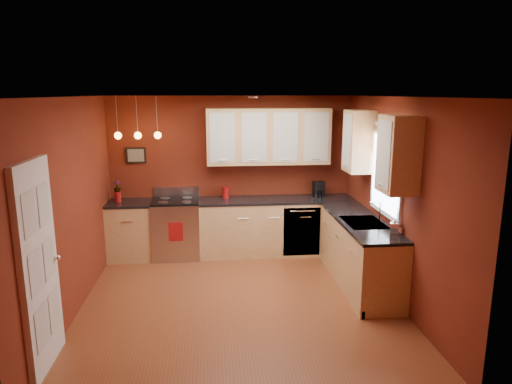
{
  "coord_description": "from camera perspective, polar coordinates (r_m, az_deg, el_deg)",
  "views": [
    {
      "loc": [
        -0.31,
        -5.44,
        2.65
      ],
      "look_at": [
        0.31,
        1.0,
        1.23
      ],
      "focal_mm": 32.0,
      "sensor_mm": 36.0,
      "label": 1
    }
  ],
  "objects": [
    {
      "name": "wall_back",
      "position": [
        7.66,
        -3.09,
        2.19
      ],
      "size": [
        4.0,
        0.02,
        2.6
      ],
      "primitive_type": "cube",
      "color": "maroon",
      "rests_on": "floor"
    },
    {
      "name": "base_cabinets_back_right",
      "position": [
        7.64,
        2.58,
        -4.41
      ],
      "size": [
        2.54,
        0.6,
        0.9
      ],
      "primitive_type": "cube",
      "color": "#E6B47B",
      "rests_on": "floor"
    },
    {
      "name": "red_vase",
      "position": [
        7.59,
        -16.9,
        -0.57
      ],
      "size": [
        0.1,
        0.1,
        0.16
      ],
      "primitive_type": "cylinder",
      "color": "maroon",
      "rests_on": "counter_back_left"
    },
    {
      "name": "coffee_maker",
      "position": [
        7.71,
        7.83,
        0.31
      ],
      "size": [
        0.2,
        0.2,
        0.26
      ],
      "rotation": [
        0.0,
        0.0,
        0.16
      ],
      "color": "black",
      "rests_on": "counter_back_right"
    },
    {
      "name": "sink",
      "position": [
        6.32,
        13.33,
        -3.91
      ],
      "size": [
        0.5,
        0.7,
        0.33
      ],
      "color": "gray",
      "rests_on": "counter_right"
    },
    {
      "name": "flowers",
      "position": [
        7.56,
        -16.97,
        0.61
      ],
      "size": [
        0.12,
        0.12,
        0.19
      ],
      "primitive_type": "imported",
      "rotation": [
        0.0,
        0.0,
        0.1
      ],
      "color": "maroon",
      "rests_on": "red_vase"
    },
    {
      "name": "wall_right",
      "position": [
        6.06,
        17.08,
        -1.07
      ],
      "size": [
        0.02,
        4.2,
        2.6
      ],
      "primitive_type": "cube",
      "color": "maroon",
      "rests_on": "floor"
    },
    {
      "name": "counter_back_left",
      "position": [
        7.56,
        -15.55,
        -1.34
      ],
      "size": [
        0.7,
        0.62,
        0.04
      ],
      "primitive_type": "cube",
      "color": "black",
      "rests_on": "base_cabinets_back_left"
    },
    {
      "name": "upper_cabinets_back",
      "position": [
        7.45,
        1.56,
        6.96
      ],
      "size": [
        2.0,
        0.35,
        0.9
      ],
      "primitive_type": "cube",
      "color": "#E6B47B",
      "rests_on": "wall_back"
    },
    {
      "name": "red_canister",
      "position": [
        7.54,
        -3.8,
        -0.04
      ],
      "size": [
        0.12,
        0.12,
        0.19
      ],
      "color": "maroon",
      "rests_on": "counter_back_right"
    },
    {
      "name": "wall_left",
      "position": [
        5.85,
        -22.11,
        -1.91
      ],
      "size": [
        0.02,
        4.2,
        2.6
      ],
      "primitive_type": "cube",
      "color": "maroon",
      "rests_on": "floor"
    },
    {
      "name": "floor",
      "position": [
        6.06,
        -2.05,
        -13.6
      ],
      "size": [
        4.2,
        4.2,
        0.0
      ],
      "primitive_type": "plane",
      "color": "brown",
      "rests_on": "ground"
    },
    {
      "name": "door_left_wall",
      "position": [
        4.83,
        -25.47,
        -8.54
      ],
      "size": [
        0.12,
        0.82,
        2.05
      ],
      "color": "white",
      "rests_on": "floor"
    },
    {
      "name": "pendant_lights",
      "position": [
        7.31,
        -14.55,
        6.92
      ],
      "size": [
        0.71,
        0.11,
        0.66
      ],
      "color": "gray",
      "rests_on": "ceiling"
    },
    {
      "name": "dishwasher_front",
      "position": [
        7.42,
        5.74,
        -4.95
      ],
      "size": [
        0.6,
        0.02,
        0.8
      ],
      "primitive_type": "cube",
      "color": "#B5B4B9",
      "rests_on": "base_cabinets_back_right"
    },
    {
      "name": "base_cabinets_back_left",
      "position": [
        7.68,
        -15.34,
        -4.75
      ],
      "size": [
        0.7,
        0.6,
        0.9
      ],
      "primitive_type": "cube",
      "color": "#E6B47B",
      "rests_on": "floor"
    },
    {
      "name": "ceiling",
      "position": [
        5.45,
        -2.26,
        11.82
      ],
      "size": [
        4.0,
        4.2,
        0.02
      ],
      "primitive_type": "cube",
      "color": "white",
      "rests_on": "wall_back"
    },
    {
      "name": "base_cabinets_right",
      "position": [
        6.6,
        12.7,
        -7.43
      ],
      "size": [
        0.6,
        2.1,
        0.9
      ],
      "primitive_type": "cube",
      "color": "#E6B47B",
      "rests_on": "floor"
    },
    {
      "name": "counter_back_right",
      "position": [
        7.51,
        2.62,
        -0.97
      ],
      "size": [
        2.54,
        0.62,
        0.04
      ],
      "primitive_type": "cube",
      "color": "black",
      "rests_on": "base_cabinets_back_right"
    },
    {
      "name": "soap_pump",
      "position": [
        5.86,
        16.92,
        -4.04
      ],
      "size": [
        0.13,
        0.13,
        0.22
      ],
      "primitive_type": "imported",
      "rotation": [
        0.0,
        0.0,
        -0.41
      ],
      "color": "white",
      "rests_on": "counter_right"
    },
    {
      "name": "counter_right",
      "position": [
        6.46,
        12.89,
        -3.5
      ],
      "size": [
        0.62,
        2.1,
        0.04
      ],
      "primitive_type": "cube",
      "color": "black",
      "rests_on": "base_cabinets_right"
    },
    {
      "name": "wall_front",
      "position": [
        3.61,
        -0.14,
        -9.56
      ],
      "size": [
        4.0,
        0.02,
        2.6
      ],
      "primitive_type": "cube",
      "color": "maroon",
      "rests_on": "floor"
    },
    {
      "name": "window",
      "position": [
        6.25,
        16.05,
        3.02
      ],
      "size": [
        0.06,
        1.02,
        1.22
      ],
      "color": "white",
      "rests_on": "wall_right"
    },
    {
      "name": "wall_picture",
      "position": [
        7.68,
        -14.77,
        4.46
      ],
      "size": [
        0.32,
        0.03,
        0.26
      ],
      "primitive_type": "cube",
      "color": "black",
      "rests_on": "wall_back"
    },
    {
      "name": "gas_range",
      "position": [
        7.58,
        -9.9,
        -4.47
      ],
      "size": [
        0.76,
        0.64,
        1.11
      ],
      "color": "#B5B4B9",
      "rests_on": "floor"
    },
    {
      "name": "upper_cabinets_right",
      "position": [
        6.19,
        14.81,
        5.45
      ],
      "size": [
        0.35,
        1.95,
        0.9
      ],
      "primitive_type": "cube",
      "color": "#E6B47B",
      "rests_on": "wall_right"
    },
    {
      "name": "dish_towel",
      "position": [
        7.25,
        -10.01,
        -4.92
      ],
      "size": [
        0.22,
        0.02,
        0.3
      ],
      "primitive_type": "cube",
      "color": "maroon",
      "rests_on": "gas_range"
    }
  ]
}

